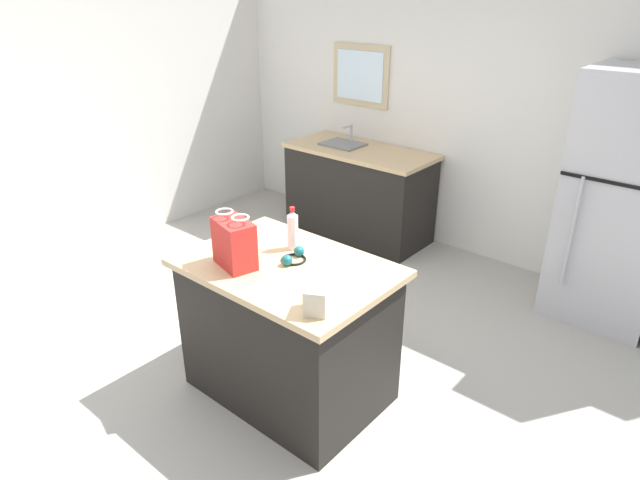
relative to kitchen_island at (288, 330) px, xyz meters
The scene contains 10 objects.
ground 0.48m from the kitchen_island, 150.87° to the left, with size 6.79×6.79×0.00m, color #ADA89E.
back_wall 2.81m from the kitchen_island, 92.91° to the left, with size 5.66×0.13×2.68m.
left_wall 3.07m from the kitchen_island, behind, with size 0.10×5.20×2.68m.
kitchen_island is the anchor object (origin of this frame).
refrigerator 2.62m from the kitchen_island, 61.63° to the left, with size 0.75×0.68×1.89m.
sink_counter 2.54m from the kitchen_island, 117.03° to the left, with size 1.49×0.68×1.09m.
shopping_bag 0.66m from the kitchen_island, 137.61° to the right, with size 0.30×0.22×0.32m.
small_box 0.75m from the kitchen_island, 30.29° to the right, with size 0.11×0.14×0.14m, color beige.
bottle 0.62m from the kitchen_island, 122.15° to the left, with size 0.07×0.07×0.27m.
ear_defenders 0.48m from the kitchen_island, 93.86° to the left, with size 0.18×0.20×0.06m.
Camera 1 is at (2.11, -2.11, 2.40)m, focal length 31.16 mm.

